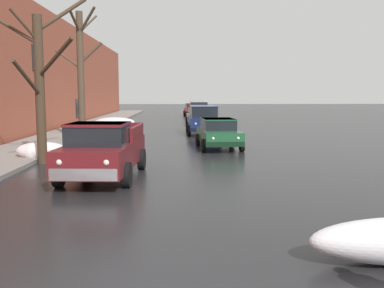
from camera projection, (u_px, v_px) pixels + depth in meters
name	position (u px, v px, depth m)	size (l,w,h in m)	color
left_sidewalk_slab	(47.00, 142.00, 22.75)	(3.20, 80.00, 0.15)	gray
brick_townhouse_facade	(2.00, 65.00, 22.24)	(0.63, 80.00, 8.15)	#9E4C38
snow_bank_near_corner_left	(114.00, 122.00, 33.49)	(3.10, 1.36, 0.78)	white
snow_bank_mid_block_left	(41.00, 151.00, 17.16)	(2.01, 1.07, 0.71)	white
bare_tree_second_along_sidewalk	(40.00, 80.00, 15.85)	(3.58, 3.29, 6.29)	#423323
bare_tree_mid_block	(81.00, 73.00, 22.49)	(2.52, 2.25, 6.89)	#4C3D2D
pickup_truck_maroon_approaching_near_lane	(103.00, 150.00, 13.43)	(2.32, 5.02, 1.76)	maroon
sedan_green_parked_kerbside_close	(219.00, 133.00, 20.73)	(2.12, 4.01, 1.42)	#1E5633
suv_darkblue_parked_kerbside_mid	(203.00, 119.00, 27.98)	(2.15, 4.63, 1.82)	navy
sedan_silver_parked_far_down_block	(199.00, 116.00, 35.62)	(2.15, 4.27, 1.42)	#B7B7BC
suv_white_queued_behind_truck	(198.00, 109.00, 43.47)	(2.16, 4.83, 1.82)	silver
sedan_red_at_far_intersection	(193.00, 110.00, 49.39)	(2.16, 4.53, 1.42)	red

